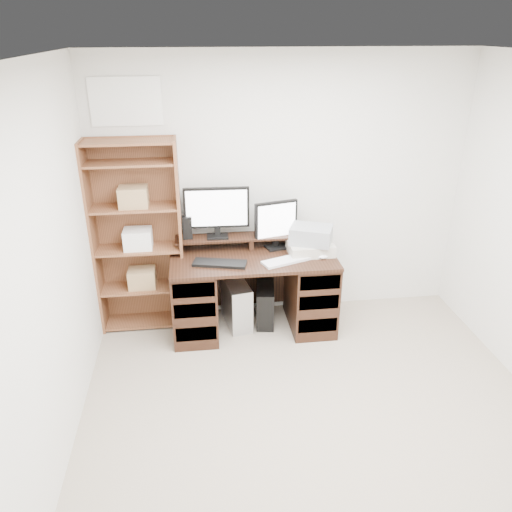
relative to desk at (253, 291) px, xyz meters
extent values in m
cube|color=#A0917E|center=(0.32, -1.64, -0.40)|extent=(3.50, 4.00, 0.02)
cube|color=white|center=(0.32, -1.64, 2.12)|extent=(3.50, 4.00, 0.02)
cube|color=silver|center=(0.32, 0.37, 0.86)|extent=(3.50, 0.02, 2.50)
cube|color=silver|center=(-1.44, -1.64, 0.86)|extent=(0.02, 4.00, 2.50)
cube|color=white|center=(-1.03, 0.35, 1.69)|extent=(0.60, 0.01, 0.40)
cube|color=black|center=(0.00, -0.01, 0.35)|extent=(1.50, 0.70, 0.03)
cube|color=black|center=(-0.55, -0.01, -0.03)|extent=(0.40, 0.66, 0.72)
cube|color=black|center=(0.55, -0.01, -0.03)|extent=(0.40, 0.66, 0.72)
cube|color=black|center=(0.00, 0.32, 0.01)|extent=(1.48, 0.02, 0.65)
cube|color=black|center=(-0.55, -0.34, -0.21)|extent=(0.36, 0.01, 0.14)
cube|color=black|center=(-0.55, -0.34, 0.03)|extent=(0.36, 0.01, 0.14)
cube|color=black|center=(-0.55, -0.34, 0.23)|extent=(0.36, 0.01, 0.14)
cube|color=black|center=(0.55, -0.34, -0.21)|extent=(0.36, 0.01, 0.14)
cube|color=black|center=(0.55, -0.34, 0.03)|extent=(0.36, 0.01, 0.14)
cube|color=black|center=(0.55, -0.34, 0.23)|extent=(0.36, 0.01, 0.14)
cube|color=black|center=(-0.65, 0.21, 0.41)|extent=(0.04, 0.20, 0.10)
cube|color=black|center=(0.00, 0.21, 0.41)|extent=(0.04, 0.20, 0.10)
cube|color=black|center=(0.65, 0.21, 0.41)|extent=(0.04, 0.20, 0.10)
cube|color=black|center=(0.00, 0.21, 0.47)|extent=(1.40, 0.22, 0.02)
cube|color=black|center=(-0.31, 0.20, 0.49)|extent=(0.20, 0.16, 0.02)
cube|color=black|center=(-0.31, 0.23, 0.55)|extent=(0.06, 0.03, 0.11)
cube|color=black|center=(-0.31, 0.23, 0.76)|extent=(0.60, 0.06, 0.38)
cube|color=white|center=(-0.31, 0.21, 0.76)|extent=(0.55, 0.02, 0.34)
cube|color=black|center=(0.24, 0.16, 0.37)|extent=(0.23, 0.20, 0.02)
cube|color=black|center=(0.24, 0.18, 0.43)|extent=(0.06, 0.04, 0.11)
cube|color=black|center=(0.24, 0.18, 0.63)|extent=(0.41, 0.14, 0.36)
cube|color=white|center=(0.24, 0.16, 0.63)|extent=(0.36, 0.09, 0.32)
cube|color=black|center=(-0.58, 0.22, 0.59)|extent=(0.09, 0.09, 0.21)
cube|color=black|center=(-0.31, -0.14, 0.37)|extent=(0.49, 0.27, 0.03)
cube|color=silver|center=(0.30, -0.14, 0.37)|extent=(0.50, 0.31, 0.02)
ellipsoid|color=white|center=(0.62, -0.13, 0.38)|extent=(0.11, 0.10, 0.04)
cube|color=#BAB2A2|center=(0.53, 0.01, 0.41)|extent=(0.41, 0.31, 0.10)
cube|color=gray|center=(0.53, 0.01, 0.54)|extent=(0.44, 0.38, 0.16)
cube|color=#BABDC1|center=(-0.15, 0.07, -0.16)|extent=(0.28, 0.48, 0.45)
cube|color=black|center=(0.13, 0.07, -0.20)|extent=(0.22, 0.40, 0.38)
cube|color=#19FF33|center=(0.10, -0.12, -0.11)|extent=(0.01, 0.01, 0.01)
cube|color=brown|center=(-1.42, 0.19, 0.51)|extent=(0.02, 0.30, 1.80)
cube|color=brown|center=(-0.64, 0.19, 0.51)|extent=(0.02, 0.30, 1.80)
cube|color=brown|center=(-1.03, 0.33, 0.51)|extent=(0.80, 0.01, 1.80)
cube|color=brown|center=(-1.03, 0.19, -0.36)|extent=(0.75, 0.28, 0.02)
cube|color=brown|center=(-1.03, 0.19, 0.01)|extent=(0.75, 0.28, 0.02)
cube|color=brown|center=(-1.03, 0.19, 0.41)|extent=(0.75, 0.28, 0.02)
cube|color=brown|center=(-1.03, 0.19, 0.81)|extent=(0.75, 0.28, 0.02)
cube|color=brown|center=(-1.03, 0.19, 1.21)|extent=(0.75, 0.28, 0.02)
cube|color=brown|center=(-1.03, 0.19, 1.39)|extent=(0.75, 0.28, 0.02)
cube|color=#A07F54|center=(-1.03, 0.19, 0.11)|extent=(0.25, 0.20, 0.18)
cube|color=white|center=(-1.03, 0.19, 0.51)|extent=(0.25, 0.20, 0.18)
cube|color=#A07F54|center=(-1.03, 0.19, 0.91)|extent=(0.25, 0.20, 0.18)
camera|label=1|loc=(-0.49, -4.09, 2.26)|focal=35.00mm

